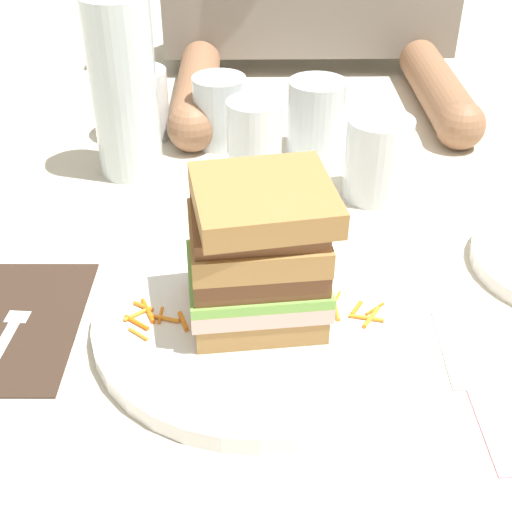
{
  "coord_description": "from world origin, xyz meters",
  "views": [
    {
      "loc": [
        0.01,
        -0.46,
        0.39
      ],
      "look_at": [
        0.02,
        0.03,
        0.06
      ],
      "focal_mm": 48.31,
      "sensor_mm": 36.0,
      "label": 1
    }
  ],
  "objects_px": {
    "empty_tumbler_3": "(138,104)",
    "fork": "(4,337)",
    "empty_tumbler_0": "(316,118)",
    "main_plate": "(257,322)",
    "empty_tumbler_2": "(220,111)",
    "sandwich": "(258,256)",
    "water_bottle": "(123,77)",
    "juice_glass": "(377,163)",
    "knife": "(440,313)",
    "napkin_dark": "(14,323)",
    "empty_tumbler_1": "(254,140)"
  },
  "relations": [
    {
      "from": "knife",
      "to": "empty_tumbler_1",
      "type": "relative_size",
      "value": 2.13
    },
    {
      "from": "fork",
      "to": "empty_tumbler_3",
      "type": "distance_m",
      "value": 0.41
    },
    {
      "from": "knife",
      "to": "empty_tumbler_0",
      "type": "xyz_separation_m",
      "value": [
        -0.08,
        0.33,
        0.05
      ]
    },
    {
      "from": "main_plate",
      "to": "empty_tumbler_2",
      "type": "relative_size",
      "value": 3.16
    },
    {
      "from": "knife",
      "to": "juice_glass",
      "type": "xyz_separation_m",
      "value": [
        -0.03,
        0.21,
        0.04
      ]
    },
    {
      "from": "main_plate",
      "to": "sandwich",
      "type": "bearing_deg",
      "value": 41.05
    },
    {
      "from": "napkin_dark",
      "to": "empty_tumbler_1",
      "type": "height_order",
      "value": "empty_tumbler_1"
    },
    {
      "from": "empty_tumbler_0",
      "to": "knife",
      "type": "bearing_deg",
      "value": -75.63
    },
    {
      "from": "main_plate",
      "to": "empty_tumbler_0",
      "type": "xyz_separation_m",
      "value": [
        0.08,
        0.34,
        0.04
      ]
    },
    {
      "from": "main_plate",
      "to": "fork",
      "type": "bearing_deg",
      "value": -176.91
    },
    {
      "from": "main_plate",
      "to": "empty_tumbler_2",
      "type": "xyz_separation_m",
      "value": [
        -0.04,
        0.37,
        0.04
      ]
    },
    {
      "from": "knife",
      "to": "empty_tumbler_2",
      "type": "bearing_deg",
      "value": 119.9
    },
    {
      "from": "empty_tumbler_0",
      "to": "fork",
      "type": "bearing_deg",
      "value": -129.73
    },
    {
      "from": "sandwich",
      "to": "water_bottle",
      "type": "bearing_deg",
      "value": 116.28
    },
    {
      "from": "fork",
      "to": "empty_tumbler_0",
      "type": "distance_m",
      "value": 0.46
    },
    {
      "from": "juice_glass",
      "to": "main_plate",
      "type": "bearing_deg",
      "value": -120.91
    },
    {
      "from": "juice_glass",
      "to": "water_bottle",
      "type": "xyz_separation_m",
      "value": [
        -0.28,
        0.07,
        0.08
      ]
    },
    {
      "from": "empty_tumbler_1",
      "to": "empty_tumbler_2",
      "type": "height_order",
      "value": "empty_tumbler_1"
    },
    {
      "from": "water_bottle",
      "to": "empty_tumbler_0",
      "type": "xyz_separation_m",
      "value": [
        0.23,
        0.05,
        -0.07
      ]
    },
    {
      "from": "main_plate",
      "to": "empty_tumbler_0",
      "type": "relative_size",
      "value": 2.99
    },
    {
      "from": "knife",
      "to": "empty_tumbler_1",
      "type": "distance_m",
      "value": 0.31
    },
    {
      "from": "napkin_dark",
      "to": "knife",
      "type": "bearing_deg",
      "value": 0.95
    },
    {
      "from": "napkin_dark",
      "to": "juice_glass",
      "type": "xyz_separation_m",
      "value": [
        0.35,
        0.22,
        0.04
      ]
    },
    {
      "from": "empty_tumbler_3",
      "to": "fork",
      "type": "bearing_deg",
      "value": -99.49
    },
    {
      "from": "sandwich",
      "to": "juice_glass",
      "type": "bearing_deg",
      "value": 59.17
    },
    {
      "from": "empty_tumbler_0",
      "to": "empty_tumbler_1",
      "type": "relative_size",
      "value": 1.0
    },
    {
      "from": "sandwich",
      "to": "fork",
      "type": "distance_m",
      "value": 0.23
    },
    {
      "from": "napkin_dark",
      "to": "empty_tumbler_0",
      "type": "relative_size",
      "value": 1.89
    },
    {
      "from": "water_bottle",
      "to": "empty_tumbler_0",
      "type": "relative_size",
      "value": 2.79
    },
    {
      "from": "empty_tumbler_1",
      "to": "empty_tumbler_2",
      "type": "bearing_deg",
      "value": 115.23
    },
    {
      "from": "fork",
      "to": "empty_tumbler_2",
      "type": "xyz_separation_m",
      "value": [
        0.17,
        0.38,
        0.04
      ]
    },
    {
      "from": "empty_tumbler_1",
      "to": "napkin_dark",
      "type": "bearing_deg",
      "value": -128.5
    },
    {
      "from": "water_bottle",
      "to": "main_plate",
      "type": "bearing_deg",
      "value": -63.95
    },
    {
      "from": "fork",
      "to": "juice_glass",
      "type": "distance_m",
      "value": 0.43
    },
    {
      "from": "knife",
      "to": "empty_tumbler_1",
      "type": "height_order",
      "value": "empty_tumbler_1"
    },
    {
      "from": "main_plate",
      "to": "sandwich",
      "type": "xyz_separation_m",
      "value": [
        0.0,
        0.0,
        0.07
      ]
    },
    {
      "from": "empty_tumbler_0",
      "to": "main_plate",
      "type": "bearing_deg",
      "value": -103.17
    },
    {
      "from": "main_plate",
      "to": "fork",
      "type": "distance_m",
      "value": 0.21
    },
    {
      "from": "empty_tumbler_1",
      "to": "empty_tumbler_2",
      "type": "distance_m",
      "value": 0.1
    },
    {
      "from": "empty_tumbler_1",
      "to": "empty_tumbler_3",
      "type": "relative_size",
      "value": 1.05
    },
    {
      "from": "fork",
      "to": "empty_tumbler_3",
      "type": "bearing_deg",
      "value": 80.51
    },
    {
      "from": "empty_tumbler_0",
      "to": "empty_tumbler_2",
      "type": "height_order",
      "value": "empty_tumbler_0"
    },
    {
      "from": "empty_tumbler_0",
      "to": "empty_tumbler_2",
      "type": "distance_m",
      "value": 0.12
    },
    {
      "from": "fork",
      "to": "empty_tumbler_2",
      "type": "relative_size",
      "value": 1.87
    },
    {
      "from": "fork",
      "to": "empty_tumbler_0",
      "type": "relative_size",
      "value": 1.78
    },
    {
      "from": "knife",
      "to": "water_bottle",
      "type": "xyz_separation_m",
      "value": [
        -0.31,
        0.28,
        0.12
      ]
    },
    {
      "from": "juice_glass",
      "to": "empty_tumbler_3",
      "type": "xyz_separation_m",
      "value": [
        -0.28,
        0.16,
        0.0
      ]
    },
    {
      "from": "main_plate",
      "to": "fork",
      "type": "height_order",
      "value": "main_plate"
    },
    {
      "from": "fork",
      "to": "empty_tumbler_2",
      "type": "bearing_deg",
      "value": 65.52
    },
    {
      "from": "empty_tumbler_3",
      "to": "empty_tumbler_2",
      "type": "bearing_deg",
      "value": -12.62
    }
  ]
}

